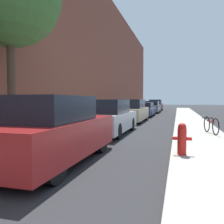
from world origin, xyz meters
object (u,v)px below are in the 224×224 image
Objects in this scene: parked_car_silver at (108,118)px; bicycle at (211,125)px; parked_car_grey at (151,107)px; parked_car_champagne at (131,111)px; fire_hydrant at (182,138)px; parked_car_red at (49,131)px; parked_car_navy at (144,110)px; parked_car_maroon at (156,105)px.

parked_car_silver is 4.25m from bicycle.
parked_car_grey is at bearing 91.11° from bicycle.
parked_car_champagne reaches higher than fire_hydrant.
bicycle is (4.34, -5.46, -0.25)m from parked_car_champagne.
parked_car_red reaches higher than bicycle.
parked_car_champagne is 6.98m from bicycle.
parked_car_red is 0.89× the size of parked_car_champagne.
parked_car_red reaches higher than parked_car_navy.
fire_hydrant is at bearing -118.85° from bicycle.
parked_car_navy is (-0.04, 11.36, -0.09)m from parked_car_silver.
parked_car_silver is 5.78m from parked_car_champagne.
parked_car_red reaches higher than parked_car_grey.
bicycle is at bearing -68.85° from parked_car_navy.
bicycle is at bearing -79.50° from parked_car_maroon.
parked_car_red is 10.73m from parked_car_champagne.
parked_car_maroon reaches higher than parked_car_navy.
parked_car_champagne is 11.57m from parked_car_grey.
parked_car_champagne is at bearing -90.79° from parked_car_navy.
parked_car_maroon is (-0.04, 12.18, 0.12)m from parked_car_navy.
parked_car_champagne is 5.92× the size of fire_hydrant.
parked_car_red reaches higher than parked_car_maroon.
parked_car_navy is 12.18m from parked_car_maroon.
parked_car_silver is at bearing 171.50° from bicycle.
parked_car_champagne is (-0.11, 5.78, 0.01)m from parked_car_silver.
parked_car_champagne reaches higher than parked_car_navy.
fire_hydrant is at bearing -78.51° from parked_car_navy.
parked_car_silver is at bearing 90.37° from parked_car_red.
parked_car_maroon is (-0.07, 23.53, 0.03)m from parked_car_silver.
parked_car_silver is 0.95× the size of parked_car_champagne.
parked_car_red is 5.30× the size of fire_hydrant.
fire_hydrant is 4.30m from bicycle.
bicycle is at bearing 74.02° from fire_hydrant.
parked_car_maroon is 23.61m from bicycle.
parked_car_silver is 1.06× the size of parked_car_maroon.
parked_car_silver is at bearing -89.97° from parked_car_grey.
fire_hydrant is (3.08, -15.17, -0.08)m from parked_car_navy.
fire_hydrant is (3.01, 1.13, -0.22)m from parked_car_red.
parked_car_navy is 11.83m from bicycle.
parked_car_navy is 1.12× the size of parked_car_maroon.
parked_car_silver is 17.35m from parked_car_grey.
parked_car_champagne is at bearing 91.13° from parked_car_silver.
parked_car_maroon is at bearing 90.17° from parked_car_navy.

